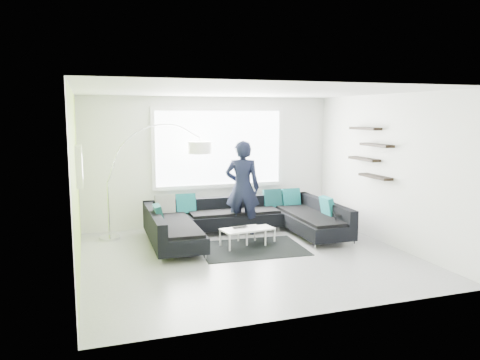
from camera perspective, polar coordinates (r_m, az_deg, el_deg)
name	(u,v)px	position (r m, az deg, el deg)	size (l,w,h in m)	color
ground	(248,256)	(8.17, 0.98, -9.28)	(5.50, 5.50, 0.00)	gray
room_shell	(246,151)	(8.03, 0.77, 3.60)	(5.54, 5.04, 2.82)	silver
sectional_sofa	(244,222)	(9.12, 0.54, -5.16)	(3.69, 2.32, 0.79)	black
rug	(252,248)	(8.61, 1.45, -8.34)	(1.87, 1.36, 0.01)	black
coffee_table	(250,236)	(8.86, 1.20, -6.78)	(1.01, 0.59, 0.33)	white
arc_lamp	(107,182)	(9.38, -15.86, -0.28)	(2.09, 0.64, 2.24)	white
side_table	(344,227)	(9.26, 12.54, -5.61)	(0.40, 0.40, 0.55)	black
person	(242,188)	(9.46, 0.30, -0.93)	(0.81, 0.68, 1.91)	black
laptop	(241,228)	(8.73, 0.09, -5.82)	(0.31, 0.21, 0.02)	black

